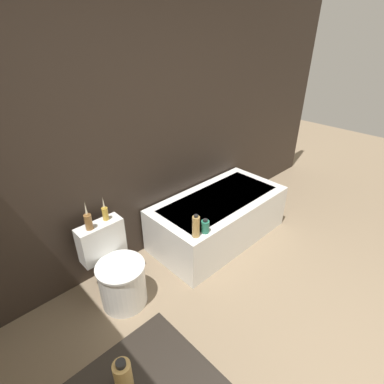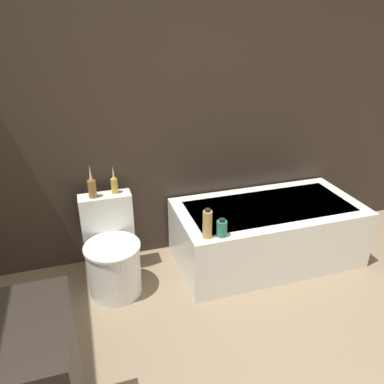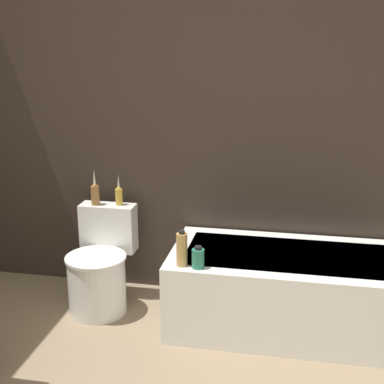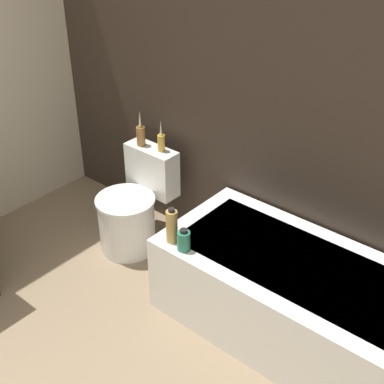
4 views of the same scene
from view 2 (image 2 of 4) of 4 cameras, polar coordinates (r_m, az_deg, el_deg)
The scene contains 7 objects.
wall_back_tiled at distance 3.01m, azimuth -4.74°, elevation 12.99°, with size 6.40×0.06×2.60m.
bathtub at distance 3.28m, azimuth 11.31°, elevation -6.00°, with size 1.54×0.78×0.51m.
toilet at distance 2.95m, azimuth -12.04°, elevation -9.41°, with size 0.42×0.56×0.70m.
vase_gold at distance 2.88m, azimuth -15.01°, elevation 0.78°, with size 0.06×0.06×0.26m.
vase_silver at distance 2.92m, azimuth -11.76°, elevation 1.20°, with size 0.05×0.05×0.22m.
shampoo_bottle_tall at distance 2.63m, azimuth 2.36°, elevation -4.90°, with size 0.07×0.07×0.23m.
shampoo_bottle_short at distance 2.67m, azimuth 4.55°, elevation -5.52°, with size 0.08×0.08×0.14m.
Camera 2 is at (-0.64, -0.56, 1.94)m, focal length 35.00 mm.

